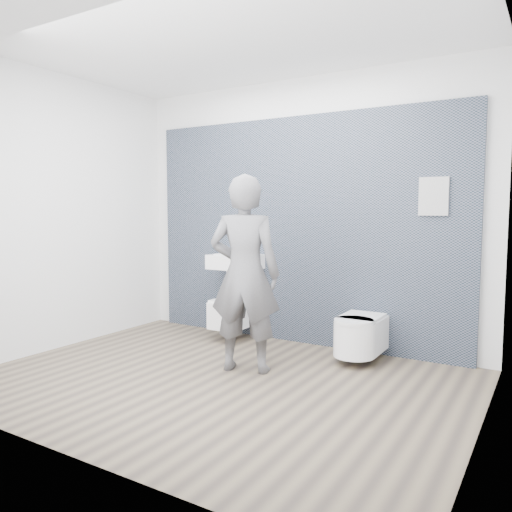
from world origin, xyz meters
The scene contains 8 objects.
ground centered at (0.00, 0.00, 0.00)m, with size 4.00×4.00×0.00m, color brown.
room_shell centered at (0.00, 0.00, 1.74)m, with size 4.00×4.00×4.00m.
tile_wall centered at (0.00, 1.47, 0.00)m, with size 3.60×0.06×2.40m, color black.
washbasin centered at (-0.66, 1.24, 0.86)m, with size 0.53×0.40×0.40m.
toilet_square centered at (-0.66, 1.19, 0.31)m, with size 0.35×0.50×0.67m.
toilet_rounded centered at (0.82, 1.11, 0.25)m, with size 0.38×0.64×0.35m.
info_placard centered at (1.39, 1.43, 0.00)m, with size 0.26×0.03×0.35m, color white.
visitor centered at (0.04, 0.35, 0.86)m, with size 0.63×0.41×1.73m, color slate.
Camera 1 is at (2.37, -3.31, 1.42)m, focal length 35.00 mm.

